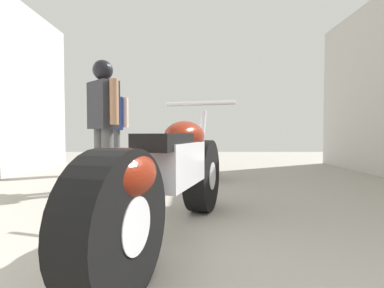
# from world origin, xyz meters

# --- Properties ---
(ground_plane) EXTENTS (15.23, 15.23, 0.00)m
(ground_plane) POSITION_xyz_m (0.00, 3.17, 0.00)
(ground_plane) COLOR #9E998E
(motorcycle_maroon_cruiser) EXTENTS (0.88, 2.08, 0.99)m
(motorcycle_maroon_cruiser) POSITION_xyz_m (-0.18, 1.78, 0.42)
(motorcycle_maroon_cruiser) COLOR black
(motorcycle_maroon_cruiser) RESTS_ON ground_plane
(motorcycle_black_naked) EXTENTS (0.80, 1.80, 0.85)m
(motorcycle_black_naked) POSITION_xyz_m (-0.05, 4.83, 0.36)
(motorcycle_black_naked) COLOR black
(motorcycle_black_naked) RESTS_ON ground_plane
(mechanic_in_blue) EXTENTS (0.52, 0.52, 1.61)m
(mechanic_in_blue) POSITION_xyz_m (-1.15, 3.51, 0.97)
(mechanic_in_blue) COLOR #4C4C4C
(mechanic_in_blue) RESTS_ON ground_plane
(mechanic_with_helmet) EXTENTS (0.63, 0.34, 1.61)m
(mechanic_with_helmet) POSITION_xyz_m (-1.50, 5.04, 0.97)
(mechanic_with_helmet) COLOR #4C4C4C
(mechanic_with_helmet) RESTS_ON ground_plane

